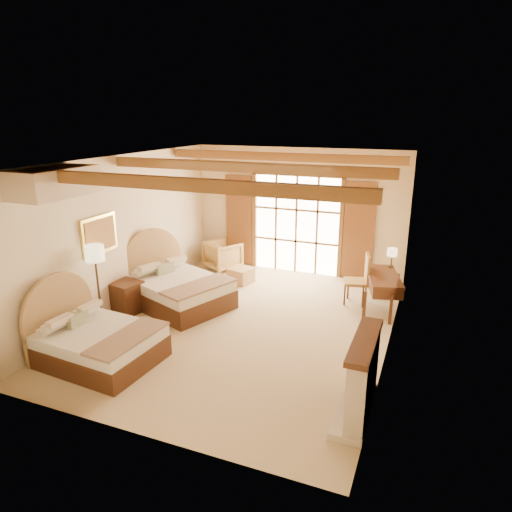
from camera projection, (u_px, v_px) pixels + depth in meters
The scene contains 19 objects.
floor at pixel (244, 324), 9.04m from camera, with size 7.00×7.00×0.00m, color tan.
wall_back at pixel (297, 211), 11.67m from camera, with size 5.50×5.50×0.00m, color beige.
wall_left at pixel (123, 233), 9.54m from camera, with size 7.00×7.00×0.00m, color beige.
wall_right at pixel (395, 264), 7.59m from camera, with size 7.00×7.00×0.00m, color beige.
ceiling at pixel (242, 160), 8.09m from camera, with size 7.00×7.00×0.00m, color #B4743A.
ceiling_beams at pixel (242, 167), 8.12m from camera, with size 5.39×4.60×0.18m, color brown, non-canonical shape.
french_doors at pixel (296, 225), 11.72m from camera, with size 3.95×0.08×2.60m.
fireplace at pixel (361, 381), 6.20m from camera, with size 0.46×1.40×1.16m.
painting at pixel (100, 235), 8.81m from camera, with size 0.06×0.95×0.75m.
canopy_valance at pixel (54, 182), 7.24m from camera, with size 0.70×1.40×0.45m, color beige.
bed_near at pixel (93, 339), 7.64m from camera, with size 1.99×1.56×1.24m.
bed_far at pixel (173, 287), 9.85m from camera, with size 2.59×2.19×1.36m.
nightstand at pixel (127, 297), 9.50m from camera, with size 0.55×0.55×0.66m, color #451E11.
floor_lamp at pixel (95, 258), 8.47m from camera, with size 0.35×0.35×1.67m.
armchair at pixel (223, 255), 12.18m from camera, with size 0.81×0.83×0.75m, color #AE8547.
ottoman at pixel (241, 275), 11.22m from camera, with size 0.51×0.51×0.37m, color tan.
desk at pixel (382, 291), 9.61m from camera, with size 0.97×1.54×0.77m.
desk_chair at pixel (357, 288), 9.95m from camera, with size 0.61×0.60×1.12m.
desk_lamp at pixel (392, 253), 9.91m from camera, with size 0.21×0.21×0.43m.
Camera 1 is at (3.28, -7.55, 3.99)m, focal length 32.00 mm.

